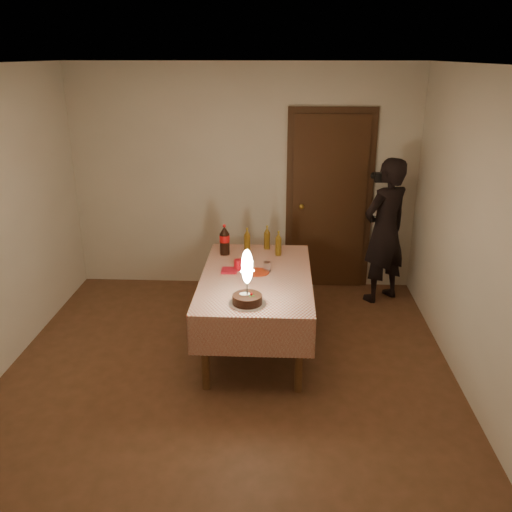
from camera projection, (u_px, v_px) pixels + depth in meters
The scene contains 13 objects.
ground at pixel (226, 386), 4.64m from camera, with size 4.00×4.50×0.01m, color brown.
room_shell at pixel (228, 196), 4.13m from camera, with size 4.04×4.54×2.62m.
dining_table at pixel (256, 285), 5.06m from camera, with size 1.02×1.72×0.74m.
birthday_cake at pixel (247, 289), 4.41m from camera, with size 0.31×0.31×0.47m.
red_plate at pixel (258, 272), 5.09m from camera, with size 0.22×0.22×0.01m, color red.
red_cup at pixel (238, 265), 5.14m from camera, with size 0.08×0.08×0.10m, color red.
clear_cup at pixel (267, 266), 5.11m from camera, with size 0.07×0.07×0.09m, color silver.
napkin_stack at pixel (229, 270), 5.11m from camera, with size 0.15×0.15×0.02m, color #A71321.
cola_bottle at pixel (225, 240), 5.50m from camera, with size 0.10×0.10×0.32m.
amber_bottle_left at pixel (247, 240), 5.60m from camera, with size 0.06×0.06×0.25m.
amber_bottle_right at pixel (278, 244), 5.49m from camera, with size 0.06×0.06×0.25m.
amber_bottle_mid at pixel (267, 238), 5.67m from camera, with size 0.06×0.06×0.25m.
photographer at pixel (385, 231), 6.01m from camera, with size 0.71×0.67×1.64m.
Camera 1 is at (0.45, -3.94, 2.67)m, focal length 38.00 mm.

